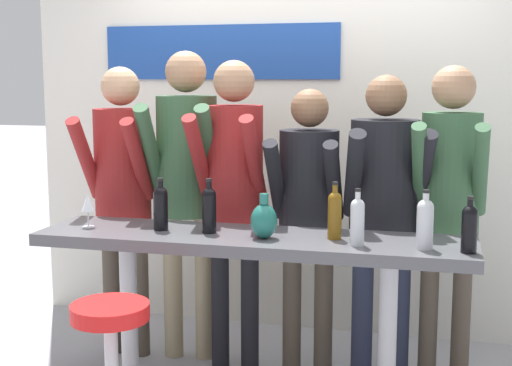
% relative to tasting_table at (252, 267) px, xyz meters
% --- Properties ---
extents(back_wall, '(3.77, 0.12, 2.74)m').
position_rel_tasting_table_xyz_m(back_wall, '(-0.01, 1.34, 0.62)').
color(back_wall, silver).
rests_on(back_wall, ground_plane).
extents(tasting_table, '(2.17, 0.51, 0.92)m').
position_rel_tasting_table_xyz_m(tasting_table, '(0.00, 0.00, 0.00)').
color(tasting_table, '#4C4C51').
rests_on(tasting_table, ground_plane).
extents(bar_stool, '(0.36, 0.36, 0.72)m').
position_rel_tasting_table_xyz_m(bar_stool, '(-0.48, -0.62, -0.28)').
color(bar_stool, '#B2B2B7').
rests_on(bar_stool, ground_plane).
extents(person_far_left, '(0.42, 0.55, 1.76)m').
position_rel_tasting_table_xyz_m(person_far_left, '(-0.95, 0.54, 0.35)').
color(person_far_left, '#473D33').
rests_on(person_far_left, ground_plane).
extents(person_left, '(0.46, 0.59, 1.85)m').
position_rel_tasting_table_xyz_m(person_left, '(-0.55, 0.59, 0.40)').
color(person_left, gray).
rests_on(person_left, ground_plane).
extents(person_center_left, '(0.39, 0.53, 1.79)m').
position_rel_tasting_table_xyz_m(person_center_left, '(-0.24, 0.50, 0.37)').
color(person_center_left, black).
rests_on(person_center_left, ground_plane).
extents(person_center, '(0.40, 0.51, 1.64)m').
position_rel_tasting_table_xyz_m(person_center, '(0.18, 0.55, 0.26)').
color(person_center, '#473D33').
rests_on(person_center, ground_plane).
extents(person_center_right, '(0.51, 0.61, 1.71)m').
position_rel_tasting_table_xyz_m(person_center_right, '(0.60, 0.54, 0.30)').
color(person_center_right, '#23283D').
rests_on(person_center_right, ground_plane).
extents(person_right, '(0.39, 0.53, 1.76)m').
position_rel_tasting_table_xyz_m(person_right, '(0.95, 0.53, 0.35)').
color(person_right, '#473D33').
rests_on(person_right, ground_plane).
extents(wine_bottle_0, '(0.07, 0.07, 0.28)m').
position_rel_tasting_table_xyz_m(wine_bottle_0, '(-0.22, -0.01, 0.29)').
color(wine_bottle_0, black).
rests_on(wine_bottle_0, tasting_table).
extents(wine_bottle_1, '(0.07, 0.07, 0.27)m').
position_rel_tasting_table_xyz_m(wine_bottle_1, '(-0.48, -0.00, 0.29)').
color(wine_bottle_1, black).
rests_on(wine_bottle_1, tasting_table).
extents(wine_bottle_2, '(0.08, 0.08, 0.27)m').
position_rel_tasting_table_xyz_m(wine_bottle_2, '(0.83, -0.09, 0.29)').
color(wine_bottle_2, '#B7BCC1').
rests_on(wine_bottle_2, tasting_table).
extents(wine_bottle_3, '(0.07, 0.07, 0.26)m').
position_rel_tasting_table_xyz_m(wine_bottle_3, '(1.03, -0.12, 0.28)').
color(wine_bottle_3, black).
rests_on(wine_bottle_3, tasting_table).
extents(wine_bottle_4, '(0.07, 0.07, 0.28)m').
position_rel_tasting_table_xyz_m(wine_bottle_4, '(0.41, 0.01, 0.29)').
color(wine_bottle_4, brown).
rests_on(wine_bottle_4, tasting_table).
extents(wine_bottle_5, '(0.07, 0.07, 0.27)m').
position_rel_tasting_table_xyz_m(wine_bottle_5, '(0.53, -0.10, 0.29)').
color(wine_bottle_5, '#B7BCC1').
rests_on(wine_bottle_5, tasting_table).
extents(wine_glass_0, '(0.07, 0.07, 0.18)m').
position_rel_tasting_table_xyz_m(wine_glass_0, '(-0.87, -0.03, 0.29)').
color(wine_glass_0, silver).
rests_on(wine_glass_0, tasting_table).
extents(decorative_vase, '(0.13, 0.13, 0.22)m').
position_rel_tasting_table_xyz_m(decorative_vase, '(0.07, -0.06, 0.25)').
color(decorative_vase, '#1E665B').
rests_on(decorative_vase, tasting_table).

